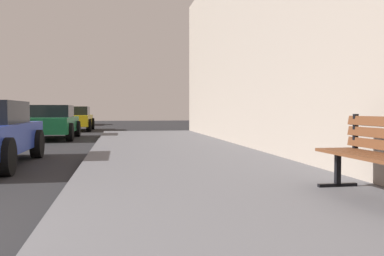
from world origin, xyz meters
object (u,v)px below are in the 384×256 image
object	(u,v)px
bench	(382,150)
car_green	(49,122)
car_red	(74,116)
car_yellow	(73,118)

from	to	relation	value
bench	car_green	xyz separation A→B (m)	(-5.30, 12.33, -0.02)
bench	car_red	distance (m)	28.18
bench	car_yellow	distance (m)	19.42
bench	car_red	size ratio (longest dim) A/B	0.38
car_yellow	bench	bearing A→B (deg)	105.23
car_green	car_red	bearing A→B (deg)	-87.55
car_yellow	car_red	size ratio (longest dim) A/B	0.95
car_green	car_yellow	bearing A→B (deg)	-91.81
bench	car_yellow	size ratio (longest dim) A/B	0.41
car_yellow	car_red	world-z (taller)	same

